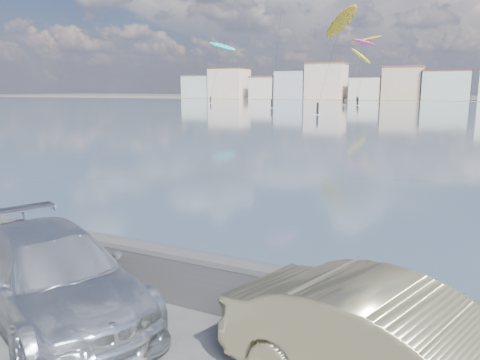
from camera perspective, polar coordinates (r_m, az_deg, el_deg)
name	(u,v)px	position (r m, az deg, el deg)	size (l,w,h in m)	color
bay_water	(447,111)	(95.92, 23.95, 7.67)	(500.00, 177.00, 0.00)	#3F5762
far_shore_strip	(465,100)	(204.30, 25.70, 8.80)	(500.00, 60.00, 0.00)	#4C473D
seawall	(163,270)	(9.26, -9.36, -10.73)	(400.00, 0.36, 1.08)	#28282B
far_buildings	(469,84)	(190.25, 26.14, 10.50)	(240.79, 13.26, 14.60)	#B7C6BC
car_silver	(53,275)	(9.04, -21.89, -10.66)	(2.16, 5.31, 1.54)	silver
car_champagne	(403,356)	(6.40, 19.25, -19.61)	(1.67, 4.80, 1.58)	tan
kitesurfer_1	(222,47)	(149.74, -2.20, 15.93)	(11.09, 13.36, 19.25)	#19BFBF
kitesurfer_4	(361,56)	(163.16, 14.53, 14.38)	(7.01, 17.32, 17.96)	yellow
kitesurfer_5	(363,43)	(133.16, 14.77, 15.80)	(6.70, 11.29, 17.42)	#E5338C
kitesurfer_7	(366,40)	(140.47, 15.15, 16.10)	(8.91, 17.41, 19.02)	#BF8C19
kitesurfer_9	(341,23)	(88.74, 12.19, 18.20)	(8.07, 16.23, 18.81)	#BF8C19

